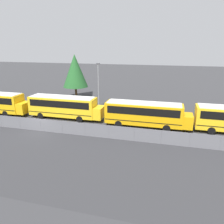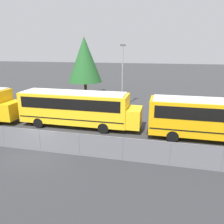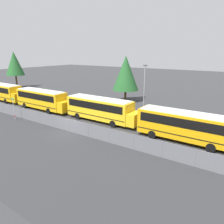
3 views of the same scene
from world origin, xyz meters
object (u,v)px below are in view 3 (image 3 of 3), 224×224
Objects in this scene: school_bus_0 at (2,91)px; tree_1 at (14,63)px; tree_0 at (126,73)px; school_bus_1 at (42,98)px; school_bus_2 at (101,108)px; street_sign at (14,108)px; light_pole at (144,87)px; school_bus_3 at (186,125)px.

school_bus_0 is 16.75m from tree_1.
tree_1 is at bearing -175.23° from tree_0.
tree_0 is (8.14, 13.55, 3.58)m from school_bus_1.
tree_0 is at bearing 58.99° from school_bus_1.
tree_1 reaches higher than school_bus_0.
school_bus_2 reaches higher than street_sign.
school_bus_0 is 1.00× the size of school_bus_1.
school_bus_0 is 24.41m from school_bus_2.
tree_0 is at bearing 33.23° from school_bus_0.
light_pole is (14.87, 8.15, 2.22)m from school_bus_1.
school_bus_0 is at bearing 156.04° from street_sign.
tree_0 reaches higher than school_bus_1.
tree_1 is at bearing 138.23° from school_bus_0.
light_pole is (-9.17, 8.17, 2.22)m from school_bus_3.
school_bus_0 is at bearing -41.77° from tree_1.
school_bus_1 is 12.01m from school_bus_2.
school_bus_1 is 16.21m from tree_0.
school_bus_1 is at bearing -0.39° from school_bus_0.
street_sign is 0.33× the size of tree_1.
school_bus_0 is 14.92m from street_sign.
school_bus_3 is at bearing -0.05° from school_bus_1.
school_bus_0 is 1.50× the size of light_pole.
light_pole is (2.87, 7.63, 2.22)m from school_bus_2.
tree_0 is (20.55, 13.46, 3.58)m from school_bus_0.
street_sign is 19.80m from light_pole.
street_sign is 0.42× the size of light_pole.
school_bus_1 is at bearing -23.90° from tree_1.
tree_1 is at bearing 156.10° from school_bus_1.
school_bus_1 is 1.19× the size of tree_1.
school_bus_2 is at bearing 31.06° from street_sign.
street_sign is 0.36× the size of tree_0.
light_pole reaches higher than school_bus_2.
school_bus_2 is 3.56× the size of street_sign.
street_sign is at bearing -33.22° from tree_1.
tree_0 is (6.93, 19.52, 3.85)m from street_sign.
light_pole is 0.79× the size of tree_1.
school_bus_1 is at bearing -121.01° from tree_0.
light_pole reaches higher than school_bus_0.
light_pole reaches higher than school_bus_3.
school_bus_0 is 1.29× the size of tree_0.
tree_0 reaches higher than street_sign.
tree_1 reaches higher than light_pole.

